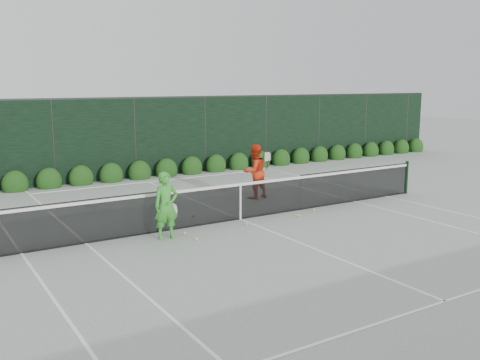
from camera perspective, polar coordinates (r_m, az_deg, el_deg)
ground at (r=14.22m, az=0.03°, el=-4.22°), size 80.00×80.00×0.00m
tennis_net at (r=14.09m, az=-0.05°, el=-2.14°), size 12.90×0.10×1.07m
player_woman at (r=12.43m, az=-7.88°, el=-2.73°), size 0.65×0.41×1.57m
player_man at (r=16.64m, az=1.58°, el=0.91°), size 0.94×0.71×1.70m
court_lines at (r=14.22m, az=0.03°, el=-4.20°), size 11.03×23.83×0.01m
windscreen_fence at (r=11.74m, az=7.07°, el=0.16°), size 32.00×21.07×3.06m
hedge_row at (r=20.46m, az=-10.65°, el=0.76°), size 31.66×0.65×0.94m
tennis_balls at (r=13.73m, az=-1.08°, el=-4.61°), size 4.59×2.04×0.07m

